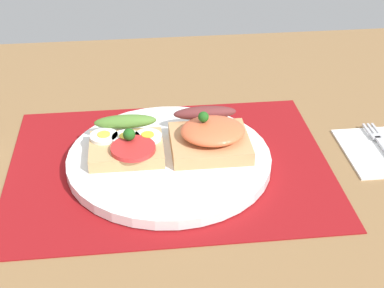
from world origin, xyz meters
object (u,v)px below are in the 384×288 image
at_px(plate, 169,159).
at_px(sandwich_egg_tomato, 127,143).
at_px(sandwich_salmon, 210,135).
at_px(fork, 384,147).

bearing_deg(plate, sandwich_egg_tomato, 165.48).
distance_m(sandwich_salmon, fork, 0.24).
distance_m(plate, sandwich_salmon, 0.06).
bearing_deg(fork, sandwich_egg_tomato, 177.95).
xyz_separation_m(plate, sandwich_egg_tomato, (-0.05, 0.01, 0.02)).
height_order(plate, sandwich_salmon, sandwich_salmon).
distance_m(sandwich_egg_tomato, fork, 0.35).
bearing_deg(sandwich_salmon, sandwich_egg_tomato, -179.90).
height_order(sandwich_egg_tomato, fork, sandwich_egg_tomato).
relative_size(plate, fork, 2.00).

